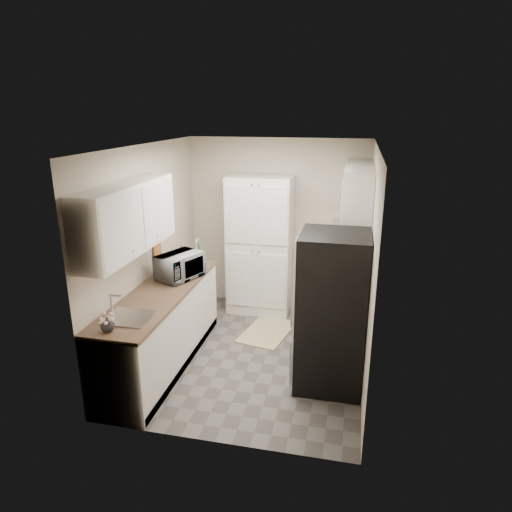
{
  "coord_description": "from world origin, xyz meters",
  "views": [
    {
      "loc": [
        1.11,
        -4.85,
        2.88
      ],
      "look_at": [
        -0.0,
        0.15,
        1.22
      ],
      "focal_mm": 32.0,
      "sensor_mm": 36.0,
      "label": 1
    }
  ],
  "objects": [
    {
      "name": "ground",
      "position": [
        0.0,
        0.0,
        0.0
      ],
      "size": [
        3.2,
        3.2,
        0.0
      ],
      "primitive_type": "plane",
      "color": "#56514C",
      "rests_on": "ground"
    },
    {
      "name": "room_shell",
      "position": [
        -0.02,
        -0.01,
        1.63
      ],
      "size": [
        2.64,
        3.24,
        2.52
      ],
      "color": "beige",
      "rests_on": "ground"
    },
    {
      "name": "pantry_cabinet",
      "position": [
        -0.2,
        1.32,
        1.0
      ],
      "size": [
        0.9,
        0.55,
        2.0
      ],
      "primitive_type": "cube",
      "color": "silver",
      "rests_on": "ground"
    },
    {
      "name": "base_cabinet_left",
      "position": [
        -0.99,
        -0.43,
        0.44
      ],
      "size": [
        0.6,
        2.3,
        0.88
      ],
      "primitive_type": "cube",
      "color": "silver",
      "rests_on": "ground"
    },
    {
      "name": "countertop_left",
      "position": [
        -0.99,
        -0.43,
        0.9
      ],
      "size": [
        0.63,
        2.33,
        0.04
      ],
      "primitive_type": "cube",
      "color": "brown",
      "rests_on": "base_cabinet_left"
    },
    {
      "name": "base_cabinet_right",
      "position": [
        0.99,
        1.19,
        0.44
      ],
      "size": [
        0.6,
        0.8,
        0.88
      ],
      "primitive_type": "cube",
      "color": "silver",
      "rests_on": "ground"
    },
    {
      "name": "countertop_right",
      "position": [
        0.99,
        1.19,
        0.9
      ],
      "size": [
        0.63,
        0.83,
        0.04
      ],
      "primitive_type": "cube",
      "color": "brown",
      "rests_on": "base_cabinet_right"
    },
    {
      "name": "electric_range",
      "position": [
        0.97,
        0.39,
        0.48
      ],
      "size": [
        0.71,
        0.78,
        1.13
      ],
      "color": "#B7B7BC",
      "rests_on": "ground"
    },
    {
      "name": "refrigerator",
      "position": [
        0.94,
        -0.41,
        0.85
      ],
      "size": [
        0.7,
        0.72,
        1.7
      ],
      "primitive_type": "cube",
      "color": "#B7B7BC",
      "rests_on": "ground"
    },
    {
      "name": "microwave",
      "position": [
        -0.91,
        0.02,
        1.07
      ],
      "size": [
        0.56,
        0.65,
        0.3
      ],
      "primitive_type": "imported",
      "rotation": [
        0.0,
        0.0,
        1.17
      ],
      "color": "#A1A2A6",
      "rests_on": "countertop_left"
    },
    {
      "name": "wine_bottle",
      "position": [
        -1.01,
        0.34,
        1.06
      ],
      "size": [
        0.07,
        0.07,
        0.27
      ],
      "primitive_type": "cylinder",
      "color": "black",
      "rests_on": "countertop_left"
    },
    {
      "name": "flower_vase",
      "position": [
        -1.05,
        -1.44,
        0.99
      ],
      "size": [
        0.14,
        0.14,
        0.14
      ],
      "primitive_type": "imported",
      "rotation": [
        0.0,
        0.0,
        -0.1
      ],
      "color": "beige",
      "rests_on": "countertop_left"
    },
    {
      "name": "cutting_board",
      "position": [
        -0.88,
        0.69,
        1.07
      ],
      "size": [
        0.1,
        0.23,
        0.3
      ],
      "primitive_type": "cube",
      "rotation": [
        0.0,
        0.0,
        0.35
      ],
      "color": "green",
      "rests_on": "countertop_left"
    },
    {
      "name": "toaster_oven",
      "position": [
        1.09,
        1.29,
        1.03
      ],
      "size": [
        0.39,
        0.44,
        0.21
      ],
      "primitive_type": "cube",
      "rotation": [
        0.0,
        0.0,
        -0.3
      ],
      "color": "#AAABAF",
      "rests_on": "countertop_right"
    },
    {
      "name": "fruit_basket",
      "position": [
        1.08,
        1.27,
        1.19
      ],
      "size": [
        0.29,
        0.29,
        0.11
      ],
      "primitive_type": null,
      "rotation": [
        0.0,
        0.0,
        -0.07
      ],
      "color": "#F44112",
      "rests_on": "toaster_oven"
    },
    {
      "name": "kitchen_mat",
      "position": [
        0.06,
        0.61,
        0.01
      ],
      "size": [
        0.73,
        0.98,
        0.01
      ],
      "primitive_type": "cube",
      "rotation": [
        0.0,
        0.0,
        -0.21
      ],
      "color": "tan",
      "rests_on": "ground"
    }
  ]
}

